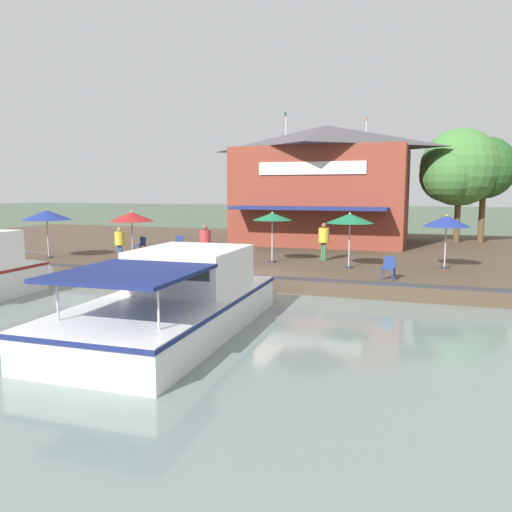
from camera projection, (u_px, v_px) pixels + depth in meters
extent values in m
plane|color=#4C5B47|center=(243.00, 293.00, 18.89)|extent=(220.00, 220.00, 0.00)
cube|color=#4C3D2D|center=(308.00, 252.00, 29.18)|extent=(22.00, 56.00, 0.60)
cube|color=#2D2D33|center=(244.00, 276.00, 18.90)|extent=(0.20, 50.40, 0.10)
cube|color=brown|center=(324.00, 196.00, 31.34)|extent=(7.59, 10.04, 5.78)
pyramid|color=#4C474C|center=(325.00, 137.00, 30.86)|extent=(7.97, 10.54, 1.48)
cube|color=navy|center=(307.00, 208.00, 27.00)|extent=(1.80, 8.54, 0.16)
cube|color=silver|center=(311.00, 168.00, 27.53)|extent=(0.08, 6.03, 0.70)
cylinder|color=silver|center=(366.00, 132.00, 30.04)|extent=(0.06, 0.06, 1.91)
cube|color=orange|center=(366.00, 118.00, 29.76)|extent=(0.36, 0.03, 0.24)
cylinder|color=silver|center=(286.00, 131.00, 31.60)|extent=(0.06, 0.06, 2.39)
cube|color=#337547|center=(285.00, 114.00, 31.29)|extent=(0.36, 0.03, 0.24)
cylinder|color=#B7B7B7|center=(272.00, 239.00, 22.70)|extent=(0.06, 0.06, 2.14)
cylinder|color=#2D2D33|center=(272.00, 261.00, 22.84)|extent=(0.36, 0.36, 0.06)
cone|color=#19663D|center=(272.00, 216.00, 22.57)|extent=(1.79, 1.79, 0.33)
cone|color=silver|center=(272.00, 216.00, 22.56)|extent=(1.11, 1.11, 0.27)
sphere|color=silver|center=(272.00, 213.00, 22.54)|extent=(0.08, 0.08, 0.08)
cylinder|color=#B7B7B7|center=(48.00, 236.00, 24.18)|extent=(0.06, 0.06, 2.16)
cylinder|color=#2D2D33|center=(49.00, 257.00, 24.32)|extent=(0.36, 0.36, 0.06)
cone|color=navy|center=(47.00, 215.00, 24.05)|extent=(2.28, 2.28, 0.48)
cone|color=yellow|center=(47.00, 214.00, 24.05)|extent=(1.41, 1.41, 0.39)
sphere|color=yellow|center=(46.00, 210.00, 24.02)|extent=(0.08, 0.08, 0.08)
cylinder|color=#B7B7B7|center=(445.00, 244.00, 20.94)|extent=(0.06, 0.06, 2.05)
cylinder|color=#2D2D33|center=(444.00, 267.00, 21.07)|extent=(0.36, 0.36, 0.06)
cone|color=navy|center=(447.00, 221.00, 20.81)|extent=(1.91, 1.91, 0.46)
cone|color=yellow|center=(447.00, 221.00, 20.81)|extent=(1.18, 1.18, 0.37)
sphere|color=yellow|center=(447.00, 216.00, 20.78)|extent=(0.08, 0.08, 0.08)
cylinder|color=#B7B7B7|center=(349.00, 243.00, 21.00)|extent=(0.06, 0.06, 2.16)
cylinder|color=#2D2D33|center=(349.00, 267.00, 21.13)|extent=(0.36, 0.36, 0.06)
cone|color=#19663D|center=(350.00, 218.00, 20.86)|extent=(2.00, 2.00, 0.40)
cone|color=silver|center=(350.00, 218.00, 20.86)|extent=(1.24, 1.24, 0.32)
sphere|color=silver|center=(350.00, 214.00, 20.84)|extent=(0.08, 0.08, 0.08)
cylinder|color=#B7B7B7|center=(132.00, 235.00, 25.07)|extent=(0.06, 0.06, 2.03)
cylinder|color=#2D2D33|center=(133.00, 255.00, 25.20)|extent=(0.36, 0.36, 0.06)
cone|color=maroon|center=(132.00, 217.00, 24.95)|extent=(2.24, 2.24, 0.48)
cone|color=white|center=(131.00, 216.00, 24.94)|extent=(1.39, 1.39, 0.38)
sphere|color=white|center=(131.00, 212.00, 24.92)|extent=(0.08, 0.08, 0.08)
cube|color=navy|center=(178.00, 248.00, 26.40)|extent=(0.04, 0.04, 0.42)
cube|color=navy|center=(172.00, 248.00, 26.57)|extent=(0.04, 0.04, 0.42)
cube|color=navy|center=(182.00, 248.00, 26.77)|extent=(0.04, 0.04, 0.42)
cube|color=navy|center=(176.00, 247.00, 26.93)|extent=(0.04, 0.04, 0.42)
cube|color=navy|center=(177.00, 244.00, 26.64)|extent=(0.48, 0.48, 0.05)
cube|color=navy|center=(179.00, 239.00, 26.79)|extent=(0.08, 0.44, 0.40)
cube|color=navy|center=(392.00, 276.00, 17.99)|extent=(0.05, 0.05, 0.42)
cube|color=navy|center=(381.00, 275.00, 18.17)|extent=(0.05, 0.05, 0.42)
cube|color=navy|center=(395.00, 274.00, 18.35)|extent=(0.05, 0.05, 0.42)
cube|color=navy|center=(384.00, 273.00, 18.53)|extent=(0.05, 0.05, 0.42)
cube|color=navy|center=(388.00, 269.00, 18.23)|extent=(0.50, 0.50, 0.05)
cube|color=navy|center=(389.00, 262.00, 18.38)|extent=(0.10, 0.44, 0.40)
cube|color=navy|center=(139.00, 250.00, 25.75)|extent=(0.05, 0.05, 0.42)
cube|color=navy|center=(134.00, 249.00, 26.01)|extent=(0.05, 0.05, 0.42)
cube|color=navy|center=(145.00, 249.00, 26.05)|extent=(0.05, 0.05, 0.42)
cube|color=navy|center=(141.00, 249.00, 26.31)|extent=(0.05, 0.05, 0.42)
cube|color=navy|center=(140.00, 245.00, 26.01)|extent=(0.57, 0.57, 0.05)
cube|color=navy|center=(143.00, 241.00, 26.13)|extent=(0.20, 0.42, 0.40)
cube|color=navy|center=(219.00, 258.00, 22.67)|extent=(0.05, 0.05, 0.42)
cube|color=navy|center=(213.00, 257.00, 22.92)|extent=(0.05, 0.05, 0.42)
cube|color=navy|center=(225.00, 257.00, 22.98)|extent=(0.05, 0.05, 0.42)
cube|color=navy|center=(219.00, 256.00, 23.23)|extent=(0.05, 0.05, 0.42)
cube|color=navy|center=(219.00, 252.00, 22.92)|extent=(0.57, 0.57, 0.05)
cube|color=navy|center=(222.00, 247.00, 23.05)|extent=(0.19, 0.43, 0.40)
cylinder|color=#2D5193|center=(121.00, 253.00, 22.94)|extent=(0.13, 0.13, 0.77)
cylinder|color=#2D5193|center=(119.00, 253.00, 23.05)|extent=(0.13, 0.13, 0.77)
cylinder|color=gold|center=(120.00, 238.00, 22.90)|extent=(0.45, 0.45, 0.61)
sphere|color=#9E7051|center=(119.00, 229.00, 22.85)|extent=(0.21, 0.21, 0.21)
cylinder|color=#337547|center=(322.00, 251.00, 23.43)|extent=(0.13, 0.13, 0.85)
cylinder|color=#337547|center=(325.00, 252.00, 23.28)|extent=(0.13, 0.13, 0.85)
cylinder|color=gold|center=(324.00, 235.00, 23.25)|extent=(0.50, 0.50, 0.67)
sphere|color=brown|center=(324.00, 225.00, 23.19)|extent=(0.23, 0.23, 0.23)
cylinder|color=#4C4C56|center=(204.00, 255.00, 22.07)|extent=(0.13, 0.13, 0.85)
cylinder|color=#4C4C56|center=(206.00, 254.00, 22.23)|extent=(0.13, 0.13, 0.85)
cylinder|color=#B23338|center=(205.00, 238.00, 22.05)|extent=(0.49, 0.49, 0.67)
sphere|color=brown|center=(205.00, 228.00, 21.99)|extent=(0.23, 0.23, 0.23)
ellipsoid|color=white|center=(25.00, 274.00, 19.59)|extent=(2.21, 2.12, 1.08)
cylinder|color=silver|center=(29.00, 252.00, 19.71)|extent=(0.10, 1.73, 0.04)
cube|color=white|center=(170.00, 315.00, 13.37)|extent=(8.04, 3.70, 0.95)
ellipsoid|color=white|center=(223.00, 287.00, 17.13)|extent=(2.88, 3.41, 0.95)
cube|color=navy|center=(169.00, 300.00, 13.31)|extent=(8.13, 3.74, 0.10)
cube|color=white|center=(191.00, 268.00, 14.56)|extent=(3.18, 2.89, 1.17)
cube|color=black|center=(166.00, 271.00, 13.08)|extent=(0.11, 2.47, 0.41)
cube|color=navy|center=(130.00, 273.00, 11.40)|extent=(3.32, 3.07, 0.09)
cylinder|color=silver|center=(158.00, 307.00, 10.17)|extent=(0.05, 0.05, 0.97)
cylinder|color=silver|center=(57.00, 299.00, 10.91)|extent=(0.05, 0.05, 0.97)
cylinder|color=brown|center=(457.00, 220.00, 31.16)|extent=(0.36, 0.36, 2.89)
sphere|color=#427A38|center=(460.00, 167.00, 30.74)|extent=(4.75, 4.75, 4.75)
sphere|color=#427A38|center=(448.00, 175.00, 30.13)|extent=(3.33, 3.33, 3.33)
cylinder|color=brown|center=(482.00, 217.00, 31.30)|extent=(0.37, 0.37, 3.21)
sphere|color=#285623|center=(485.00, 168.00, 30.90)|extent=(3.81, 3.81, 3.81)
sphere|color=#285623|center=(475.00, 174.00, 30.42)|extent=(2.67, 2.67, 2.67)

